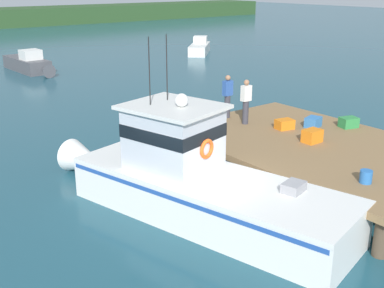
{
  "coord_description": "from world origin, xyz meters",
  "views": [
    {
      "loc": [
        -7.37,
        -9.22,
        6.18
      ],
      "look_at": [
        1.2,
        1.83,
        1.4
      ],
      "focal_mm": 45.01,
      "sensor_mm": 36.0,
      "label": 1
    }
  ],
  "objects_px": {
    "crate_single_by_cleat": "(349,122)",
    "deckhand_further_back": "(246,101)",
    "deckhand_by_the_boat": "(228,95)",
    "crate_stack_near_edge": "(312,136)",
    "crate_stack_mid_dock": "(313,122)",
    "moored_boat_far_left": "(200,47)",
    "bait_bucket": "(366,177)",
    "main_fishing_boat": "(192,179)",
    "moored_boat_mid_harbor": "(29,64)",
    "crate_single_far": "(285,124)"
  },
  "relations": [
    {
      "from": "crate_single_by_cleat",
      "to": "deckhand_further_back",
      "type": "distance_m",
      "value": 3.72
    },
    {
      "from": "deckhand_by_the_boat",
      "to": "crate_stack_near_edge",
      "type": "bearing_deg",
      "value": -87.16
    },
    {
      "from": "crate_stack_mid_dock",
      "to": "crate_single_by_cleat",
      "type": "relative_size",
      "value": 1.0
    },
    {
      "from": "moored_boat_far_left",
      "to": "crate_single_by_cleat",
      "type": "bearing_deg",
      "value": -117.49
    },
    {
      "from": "bait_bucket",
      "to": "moored_boat_far_left",
      "type": "relative_size",
      "value": 0.07
    },
    {
      "from": "bait_bucket",
      "to": "deckhand_further_back",
      "type": "relative_size",
      "value": 0.21
    },
    {
      "from": "crate_single_by_cleat",
      "to": "crate_stack_near_edge",
      "type": "bearing_deg",
      "value": -173.32
    },
    {
      "from": "moored_boat_far_left",
      "to": "crate_stack_mid_dock",
      "type": "bearing_deg",
      "value": -120.08
    },
    {
      "from": "bait_bucket",
      "to": "deckhand_further_back",
      "type": "height_order",
      "value": "deckhand_further_back"
    },
    {
      "from": "main_fishing_boat",
      "to": "crate_stack_mid_dock",
      "type": "height_order",
      "value": "main_fishing_boat"
    },
    {
      "from": "deckhand_further_back",
      "to": "moored_boat_mid_harbor",
      "type": "height_order",
      "value": "deckhand_further_back"
    },
    {
      "from": "main_fishing_boat",
      "to": "crate_stack_near_edge",
      "type": "distance_m",
      "value": 4.71
    },
    {
      "from": "deckhand_further_back",
      "to": "bait_bucket",
      "type": "bearing_deg",
      "value": -102.49
    },
    {
      "from": "deckhand_by_the_boat",
      "to": "main_fishing_boat",
      "type": "bearing_deg",
      "value": -141.37
    },
    {
      "from": "crate_stack_near_edge",
      "to": "crate_stack_mid_dock",
      "type": "bearing_deg",
      "value": 37.77
    },
    {
      "from": "crate_single_far",
      "to": "bait_bucket",
      "type": "bearing_deg",
      "value": -113.26
    },
    {
      "from": "deckhand_by_the_boat",
      "to": "deckhand_further_back",
      "type": "bearing_deg",
      "value": -92.68
    },
    {
      "from": "bait_bucket",
      "to": "moored_boat_mid_harbor",
      "type": "distance_m",
      "value": 27.75
    },
    {
      "from": "crate_stack_mid_dock",
      "to": "bait_bucket",
      "type": "bearing_deg",
      "value": -125.84
    },
    {
      "from": "crate_stack_near_edge",
      "to": "bait_bucket",
      "type": "distance_m",
      "value": 3.35
    },
    {
      "from": "crate_single_far",
      "to": "crate_stack_near_edge",
      "type": "xyz_separation_m",
      "value": [
        -0.41,
        -1.54,
        0.04
      ]
    },
    {
      "from": "crate_single_by_cleat",
      "to": "deckhand_further_back",
      "type": "xyz_separation_m",
      "value": [
        -2.6,
        2.58,
        0.68
      ]
    },
    {
      "from": "crate_stack_mid_dock",
      "to": "bait_bucket",
      "type": "relative_size",
      "value": 1.76
    },
    {
      "from": "crate_stack_near_edge",
      "to": "deckhand_further_back",
      "type": "xyz_separation_m",
      "value": [
        -0.24,
        2.86,
        0.65
      ]
    },
    {
      "from": "main_fishing_boat",
      "to": "deckhand_by_the_boat",
      "type": "relative_size",
      "value": 6.1
    },
    {
      "from": "crate_stack_mid_dock",
      "to": "deckhand_by_the_boat",
      "type": "xyz_separation_m",
      "value": [
        -1.59,
        2.82,
        0.68
      ]
    },
    {
      "from": "crate_single_by_cleat",
      "to": "bait_bucket",
      "type": "distance_m",
      "value": 5.07
    },
    {
      "from": "main_fishing_boat",
      "to": "moored_boat_far_left",
      "type": "bearing_deg",
      "value": 50.9
    },
    {
      "from": "bait_bucket",
      "to": "crate_single_by_cleat",
      "type": "bearing_deg",
      "value": 39.89
    },
    {
      "from": "crate_stack_mid_dock",
      "to": "crate_single_by_cleat",
      "type": "height_order",
      "value": "crate_single_by_cleat"
    },
    {
      "from": "crate_stack_mid_dock",
      "to": "deckhand_further_back",
      "type": "distance_m",
      "value": 2.51
    },
    {
      "from": "crate_single_by_cleat",
      "to": "deckhand_further_back",
      "type": "bearing_deg",
      "value": 135.22
    },
    {
      "from": "deckhand_further_back",
      "to": "moored_boat_mid_harbor",
      "type": "bearing_deg",
      "value": 90.3
    },
    {
      "from": "main_fishing_boat",
      "to": "crate_stack_near_edge",
      "type": "xyz_separation_m",
      "value": [
        4.68,
        -0.31,
        0.4
      ]
    },
    {
      "from": "crate_stack_mid_dock",
      "to": "moored_boat_mid_harbor",
      "type": "xyz_separation_m",
      "value": [
        -1.76,
        23.65,
        -0.84
      ]
    },
    {
      "from": "deckhand_further_back",
      "to": "moored_boat_far_left",
      "type": "xyz_separation_m",
      "value": [
        15.18,
        21.6,
        -1.56
      ]
    },
    {
      "from": "main_fishing_boat",
      "to": "crate_single_by_cleat",
      "type": "height_order",
      "value": "main_fishing_boat"
    },
    {
      "from": "crate_single_far",
      "to": "crate_stack_near_edge",
      "type": "bearing_deg",
      "value": -104.81
    },
    {
      "from": "crate_stack_mid_dock",
      "to": "moored_boat_mid_harbor",
      "type": "height_order",
      "value": "moored_boat_mid_harbor"
    },
    {
      "from": "crate_single_far",
      "to": "bait_bucket",
      "type": "distance_m",
      "value": 4.92
    },
    {
      "from": "bait_bucket",
      "to": "main_fishing_boat",
      "type": "bearing_deg",
      "value": 133.71
    },
    {
      "from": "deckhand_by_the_boat",
      "to": "deckhand_further_back",
      "type": "distance_m",
      "value": 1.05
    },
    {
      "from": "crate_single_far",
      "to": "moored_boat_far_left",
      "type": "xyz_separation_m",
      "value": [
        14.53,
        22.91,
        -0.87
      ]
    },
    {
      "from": "crate_single_far",
      "to": "crate_stack_mid_dock",
      "type": "bearing_deg",
      "value": -24.66
    },
    {
      "from": "deckhand_by_the_boat",
      "to": "deckhand_further_back",
      "type": "xyz_separation_m",
      "value": [
        -0.05,
        -1.04,
        0.0
      ]
    },
    {
      "from": "crate_stack_near_edge",
      "to": "bait_bucket",
      "type": "height_order",
      "value": "crate_stack_near_edge"
    },
    {
      "from": "crate_single_far",
      "to": "bait_bucket",
      "type": "height_order",
      "value": "crate_single_far"
    },
    {
      "from": "crate_stack_mid_dock",
      "to": "deckhand_further_back",
      "type": "xyz_separation_m",
      "value": [
        -1.64,
        1.77,
        0.68
      ]
    },
    {
      "from": "crate_single_far",
      "to": "deckhand_by_the_boat",
      "type": "xyz_separation_m",
      "value": [
        -0.6,
        2.36,
        0.69
      ]
    },
    {
      "from": "crate_stack_near_edge",
      "to": "deckhand_further_back",
      "type": "bearing_deg",
      "value": 94.84
    }
  ]
}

